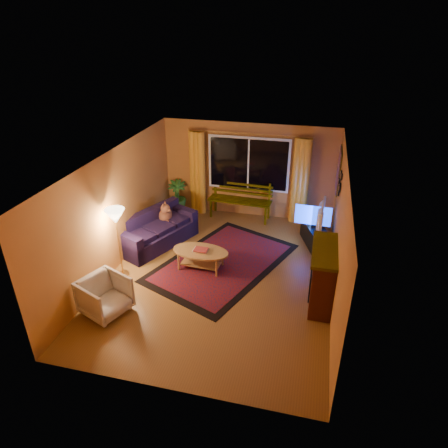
% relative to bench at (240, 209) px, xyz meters
% --- Properties ---
extents(floor, '(4.50, 6.00, 0.02)m').
position_rel_bench_xyz_m(floor, '(0.16, -2.73, -0.26)').
color(floor, brown).
rests_on(floor, ground).
extents(ceiling, '(4.50, 6.00, 0.02)m').
position_rel_bench_xyz_m(ceiling, '(0.16, -2.73, 2.26)').
color(ceiling, white).
rests_on(ceiling, ground).
extents(wall_back, '(4.50, 0.02, 2.50)m').
position_rel_bench_xyz_m(wall_back, '(0.16, 0.28, 1.00)').
color(wall_back, '#C37B38').
rests_on(wall_back, ground).
extents(wall_left, '(0.02, 6.00, 2.50)m').
position_rel_bench_xyz_m(wall_left, '(-2.10, -2.73, 1.00)').
color(wall_left, '#C37B38').
rests_on(wall_left, ground).
extents(wall_right, '(0.02, 6.00, 2.50)m').
position_rel_bench_xyz_m(wall_right, '(2.42, -2.73, 1.00)').
color(wall_right, '#C37B38').
rests_on(wall_right, ground).
extents(window, '(2.00, 0.02, 1.30)m').
position_rel_bench_xyz_m(window, '(0.16, 0.21, 1.20)').
color(window, black).
rests_on(window, wall_back).
extents(curtain_rod, '(3.20, 0.03, 0.03)m').
position_rel_bench_xyz_m(curtain_rod, '(0.16, 0.17, 2.00)').
color(curtain_rod, '#BF8C3F').
rests_on(curtain_rod, wall_back).
extents(curtain_left, '(0.36, 0.36, 2.24)m').
position_rel_bench_xyz_m(curtain_left, '(-1.19, 0.15, 0.87)').
color(curtain_left, gold).
rests_on(curtain_left, ground).
extents(curtain_right, '(0.36, 0.36, 2.24)m').
position_rel_bench_xyz_m(curtain_right, '(1.51, 0.15, 0.87)').
color(curtain_right, gold).
rests_on(curtain_right, ground).
extents(bench, '(1.69, 0.60, 0.50)m').
position_rel_bench_xyz_m(bench, '(0.00, 0.00, 0.00)').
color(bench, '#3A3401').
rests_on(bench, ground).
extents(potted_plant, '(0.62, 0.62, 0.89)m').
position_rel_bench_xyz_m(potted_plant, '(-1.76, 0.01, 0.20)').
color(potted_plant, '#235B1E').
rests_on(potted_plant, ground).
extents(sofa, '(1.56, 2.12, 0.79)m').
position_rel_bench_xyz_m(sofa, '(-1.59, -1.84, 0.15)').
color(sofa, black).
rests_on(sofa, ground).
extents(dog, '(0.40, 0.49, 0.47)m').
position_rel_bench_xyz_m(dog, '(-1.54, -1.40, 0.37)').
color(dog, '#995739').
rests_on(dog, sofa).
extents(armchair, '(0.94, 0.97, 0.78)m').
position_rel_bench_xyz_m(armchair, '(-1.57, -4.37, 0.14)').
color(armchair, beige).
rests_on(armchair, ground).
extents(floor_lamp, '(0.29, 0.29, 1.51)m').
position_rel_bench_xyz_m(floor_lamp, '(-1.84, -3.20, 0.51)').
color(floor_lamp, '#BF8C3F').
rests_on(floor_lamp, ground).
extents(rug, '(3.16, 3.83, 0.02)m').
position_rel_bench_xyz_m(rug, '(0.10, -2.28, -0.24)').
color(rug, maroon).
rests_on(rug, ground).
extents(coffee_table, '(1.27, 1.27, 0.44)m').
position_rel_bench_xyz_m(coffee_table, '(-0.31, -2.59, -0.03)').
color(coffee_table, '#B38547').
rests_on(coffee_table, ground).
extents(tv_console, '(0.74, 1.21, 0.48)m').
position_rel_bench_xyz_m(tv_console, '(2.02, -1.02, -0.01)').
color(tv_console, black).
rests_on(tv_console, ground).
extents(television, '(0.18, 1.04, 0.59)m').
position_rel_bench_xyz_m(television, '(2.02, -1.02, 0.53)').
color(television, black).
rests_on(television, tv_console).
extents(fireplace, '(0.40, 1.20, 1.10)m').
position_rel_bench_xyz_m(fireplace, '(2.21, -3.13, 0.30)').
color(fireplace, maroon).
rests_on(fireplace, ground).
extents(mirror_cluster, '(0.06, 0.60, 0.56)m').
position_rel_bench_xyz_m(mirror_cluster, '(2.37, -1.43, 1.55)').
color(mirror_cluster, black).
rests_on(mirror_cluster, wall_right).
extents(painting, '(0.04, 0.76, 0.96)m').
position_rel_bench_xyz_m(painting, '(2.38, -0.28, 1.40)').
color(painting, '#D14C26').
rests_on(painting, wall_right).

